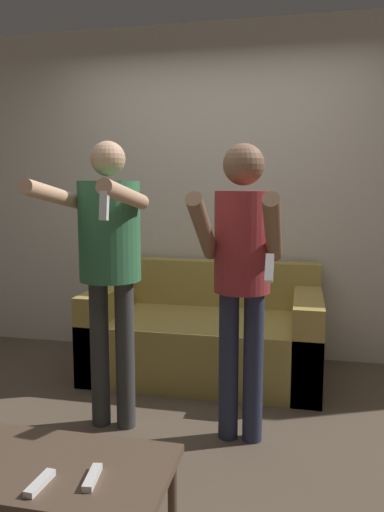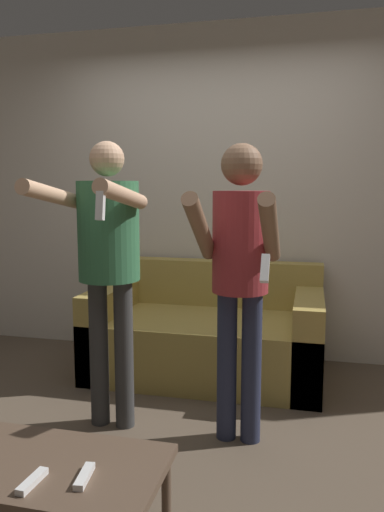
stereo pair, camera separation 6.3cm
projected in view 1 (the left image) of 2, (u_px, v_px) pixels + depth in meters
The scene contains 8 objects.
ground_plane at pixel (174, 441), 2.78m from camera, with size 14.00×14.00×0.00m, color brown.
wall_back at pixel (220, 193), 4.11m from camera, with size 6.40×0.06×2.70m.
couch at pixel (206, 336), 3.78m from camera, with size 1.69×0.94×0.81m.
person_standing_left at pixel (109, 250), 2.81m from camera, with size 0.47×0.74×1.66m.
person_standing_right at pixel (242, 262), 2.65m from camera, with size 0.42×0.65×1.63m.
coffee_table at pixel (57, 475), 1.88m from camera, with size 0.87×0.51×0.37m.
remote_near at pixel (40, 483), 1.74m from camera, with size 0.04×0.15×0.02m.
remote_far at pixel (92, 477), 1.78m from camera, with size 0.06×0.15×0.02m.
Camera 1 is at (0.66, -2.53, 1.41)m, focal length 35.00 mm.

